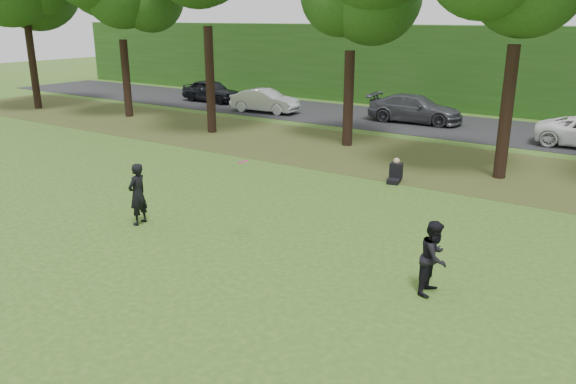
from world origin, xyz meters
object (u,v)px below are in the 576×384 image
(player_left, at_px, (138,194))
(seated_person, at_px, (395,173))
(frisbee, at_px, (243,162))
(player_right, at_px, (434,257))

(player_left, xyz_separation_m, seated_person, (4.19, 7.85, -0.55))
(frisbee, height_order, seated_person, frisbee)
(player_left, bearing_deg, player_right, 86.21)
(player_right, distance_m, frisbee, 4.99)
(player_right, relative_size, frisbee, 4.25)
(player_left, height_order, frisbee, frisbee)
(player_left, distance_m, frisbee, 3.64)
(seated_person, bearing_deg, frisbee, -107.20)
(player_right, bearing_deg, seated_person, 29.19)
(player_right, height_order, seated_person, player_right)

